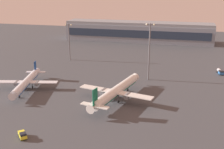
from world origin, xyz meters
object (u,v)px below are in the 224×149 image
(cargo_loader, at_px, (22,135))
(apron_light_west, at_px, (149,49))
(airplane_near_gate, at_px, (27,82))
(fuel_truck, at_px, (220,72))
(airplane_mid_apron, at_px, (116,91))
(apron_light_east, at_px, (69,39))

(cargo_loader, bearing_deg, apron_light_west, -158.33)
(airplane_near_gate, bearing_deg, apron_light_west, -164.84)
(airplane_near_gate, height_order, apron_light_west, apron_light_west)
(fuel_truck, xyz_separation_m, cargo_loader, (-67.03, -87.81, -0.19))
(airplane_near_gate, xyz_separation_m, apron_light_west, (52.45, 28.16, 12.68))
(airplane_mid_apron, relative_size, apron_light_east, 1.80)
(fuel_truck, bearing_deg, cargo_loader, 41.61)
(airplane_mid_apron, bearing_deg, apron_light_east, 140.08)
(airplane_mid_apron, relative_size, airplane_near_gate, 1.15)
(airplane_near_gate, height_order, apron_light_east, apron_light_east)
(apron_light_west, bearing_deg, fuel_truck, 28.38)
(fuel_truck, height_order, cargo_loader, fuel_truck)
(airplane_mid_apron, relative_size, apron_light_west, 1.45)
(airplane_near_gate, xyz_separation_m, fuel_truck, (89.07, 47.94, -2.18))
(airplane_mid_apron, distance_m, apron_light_west, 34.24)
(airplane_near_gate, distance_m, apron_light_west, 60.87)
(airplane_mid_apron, xyz_separation_m, airplane_near_gate, (-43.05, 2.45, -0.53))
(airplane_near_gate, bearing_deg, cargo_loader, 105.87)
(apron_light_west, distance_m, apron_light_east, 61.07)
(airplane_near_gate, xyz_separation_m, apron_light_east, (-1.99, 55.68, 9.84))
(apron_light_east, bearing_deg, airplane_near_gate, -87.95)
(airplane_mid_apron, height_order, apron_light_east, apron_light_east)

